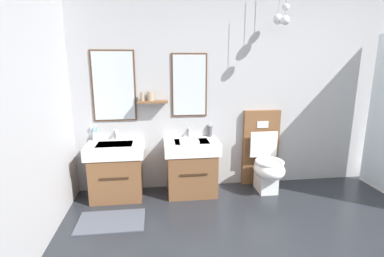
# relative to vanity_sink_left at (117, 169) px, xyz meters

# --- Properties ---
(wall_back) EXTENTS (5.06, 0.55, 2.64)m
(wall_back) POSITION_rel_vanity_sink_left_xyz_m (1.88, 0.26, 0.97)
(wall_back) COLOR #A8A8AA
(wall_back) RESTS_ON ground
(bath_mat) EXTENTS (0.68, 0.44, 0.01)m
(bath_mat) POSITION_rel_vanity_sink_left_xyz_m (-0.00, -0.59, -0.35)
(bath_mat) COLOR #474C56
(bath_mat) RESTS_ON ground
(vanity_sink_left) EXTENTS (0.66, 0.49, 0.67)m
(vanity_sink_left) POSITION_rel_vanity_sink_left_xyz_m (0.00, 0.00, 0.00)
(vanity_sink_left) COLOR brown
(vanity_sink_left) RESTS_ON ground
(tap_on_left_sink) EXTENTS (0.03, 0.13, 0.11)m
(tap_on_left_sink) POSITION_rel_vanity_sink_left_xyz_m (-0.00, 0.18, 0.39)
(tap_on_left_sink) COLOR silver
(tap_on_left_sink) RESTS_ON vanity_sink_left
(vanity_sink_right) EXTENTS (0.66, 0.49, 0.67)m
(vanity_sink_right) POSITION_rel_vanity_sink_left_xyz_m (0.91, 0.00, 0.00)
(vanity_sink_right) COLOR brown
(vanity_sink_right) RESTS_ON ground
(tap_on_right_sink) EXTENTS (0.03, 0.13, 0.11)m
(tap_on_right_sink) POSITION_rel_vanity_sink_left_xyz_m (0.91, 0.18, 0.39)
(tap_on_right_sink) COLOR silver
(tap_on_right_sink) RESTS_ON vanity_sink_right
(toilet) EXTENTS (0.48, 0.62, 1.00)m
(toilet) POSITION_rel_vanity_sink_left_xyz_m (1.85, 0.00, 0.02)
(toilet) COLOR brown
(toilet) RESTS_ON ground
(toothbrush_cup) EXTENTS (0.07, 0.07, 0.20)m
(toothbrush_cup) POSITION_rel_vanity_sink_left_xyz_m (-0.25, 0.16, 0.38)
(toothbrush_cup) COLOR silver
(toothbrush_cup) RESTS_ON vanity_sink_left
(soap_dispenser) EXTENTS (0.06, 0.06, 0.17)m
(soap_dispenser) POSITION_rel_vanity_sink_left_xyz_m (1.17, 0.17, 0.40)
(soap_dispenser) COLOR #4C4C51
(soap_dispenser) RESTS_ON vanity_sink_right
(folded_hand_towel) EXTENTS (0.22, 0.16, 0.04)m
(folded_hand_towel) POSITION_rel_vanity_sink_left_xyz_m (0.87, -0.14, 0.34)
(folded_hand_towel) COLOR white
(folded_hand_towel) RESTS_ON vanity_sink_right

